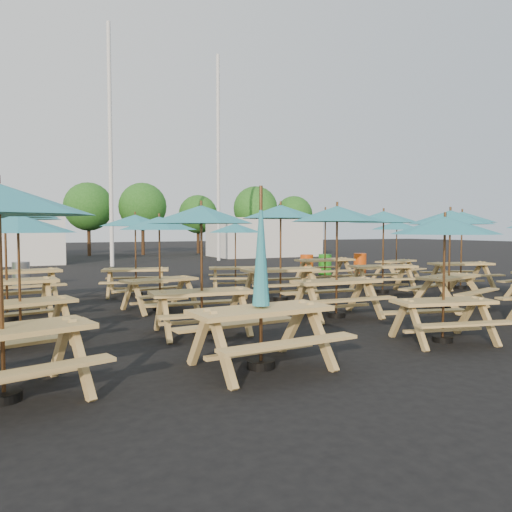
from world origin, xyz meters
name	(u,v)px	position (x,y,z in m)	size (l,w,h in m)	color
ground	(280,300)	(0.00, 0.00, 0.00)	(120.00, 120.00, 0.00)	black
picnic_unit_1	(18,232)	(-6.26, -2.68, 1.85)	(2.19, 2.19, 2.16)	tan
picnic_unit_2	(5,217)	(-6.49, -0.11, 2.14)	(2.28, 2.28, 2.50)	tan
picnic_unit_3	(18,219)	(-6.24, 2.45, 2.15)	(2.34, 2.34, 2.50)	tan
picnic_unit_4	(261,294)	(-3.32, -5.56, 1.02)	(2.06, 1.84, 2.48)	tan
picnic_unit_5	(201,223)	(-3.29, -3.08, 2.01)	(2.10, 2.10, 2.34)	tan
picnic_unit_6	(159,229)	(-3.30, -0.18, 1.88)	(2.22, 2.22, 2.20)	tan
picnic_unit_7	(135,226)	(-3.27, 2.51, 1.98)	(2.41, 2.41, 2.31)	tan
picnic_unit_8	(445,234)	(0.13, -5.47, 1.82)	(2.13, 2.13, 2.12)	tan
picnic_unit_9	(337,221)	(-0.13, -2.76, 2.06)	(2.10, 2.10, 2.40)	tan
picnic_unit_10	(281,218)	(-0.06, -0.11, 2.18)	(2.34, 2.34, 2.54)	tan
picnic_unit_11	(235,232)	(-0.15, 2.67, 1.79)	(2.21, 2.21, 2.08)	tan
picnic_unit_13	(450,224)	(2.94, -2.95, 2.02)	(2.47, 2.47, 2.35)	tan
picnic_unit_14	(384,222)	(3.43, 0.00, 2.09)	(2.46, 2.46, 2.43)	tan
picnic_unit_15	(325,220)	(3.26, 2.80, 2.20)	(2.21, 2.21, 2.56)	tan
picnic_unit_18	(462,222)	(6.35, -0.24, 2.10)	(2.49, 2.49, 2.45)	tan
picnic_unit_19	(397,229)	(6.23, 2.60, 1.87)	(2.27, 2.27, 2.19)	tan
waste_bin_1	(21,275)	(-6.19, 5.87, 0.42)	(0.53, 0.53, 0.84)	gray
waste_bin_2	(307,265)	(4.31, 5.72, 0.42)	(0.53, 0.53, 0.84)	#DE4B0D
waste_bin_3	(325,264)	(5.13, 5.62, 0.42)	(0.53, 0.53, 0.84)	#22901A
waste_bin_4	(360,263)	(6.89, 5.61, 0.42)	(0.53, 0.53, 0.84)	#DE4B0D
mast_0	(110,146)	(-2.00, 14.00, 6.00)	(0.20, 0.20, 12.00)	silver
mast_1	(218,159)	(4.50, 16.00, 6.00)	(0.20, 0.20, 12.00)	silver
event_tent_1	(264,237)	(9.00, 19.00, 1.30)	(7.00, 4.00, 2.60)	silver
tree_2	(14,217)	(-6.39, 23.65, 2.62)	(2.59, 2.59, 3.93)	#382314
tree_3	(88,207)	(-1.75, 24.72, 3.41)	(3.36, 3.36, 5.09)	#382314
tree_4	(143,207)	(1.90, 24.26, 3.46)	(3.41, 3.41, 5.17)	#382314
tree_5	(198,214)	(6.22, 24.67, 2.97)	(2.94, 2.94, 4.45)	#382314
tree_6	(256,208)	(10.23, 22.90, 3.43)	(3.38, 3.38, 5.13)	#382314
tree_7	(294,215)	(13.63, 22.92, 2.99)	(2.95, 2.95, 4.48)	#382314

